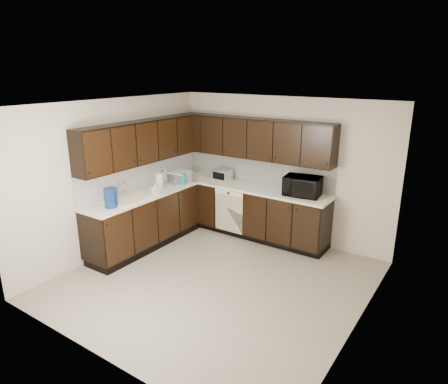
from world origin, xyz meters
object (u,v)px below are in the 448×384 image
object	(u,v)px
storage_bin	(177,176)
blue_pitcher	(111,198)
toaster_oven	(222,175)
microwave	(302,186)
sink	(130,202)

from	to	relation	value
storage_bin	blue_pitcher	size ratio (longest dim) A/B	1.63
storage_bin	blue_pitcher	xyz separation A→B (m)	(0.12, -1.65, 0.05)
toaster_oven	blue_pitcher	bearing A→B (deg)	-99.99
microwave	sink	bearing A→B (deg)	-150.52
sink	toaster_oven	distance (m)	1.87
blue_pitcher	sink	bearing A→B (deg)	79.25
sink	blue_pitcher	distance (m)	0.49
microwave	storage_bin	bearing A→B (deg)	-175.77
microwave	blue_pitcher	distance (m)	3.03
microwave	toaster_oven	size ratio (longest dim) A/B	1.82
microwave	toaster_oven	bearing A→B (deg)	169.81
toaster_oven	storage_bin	xyz separation A→B (m)	(-0.64, -0.55, -0.01)
sink	toaster_oven	size ratio (longest dim) A/B	2.56
sink	microwave	xyz separation A→B (m)	(2.23, 1.71, 0.22)
microwave	storage_bin	world-z (taller)	microwave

